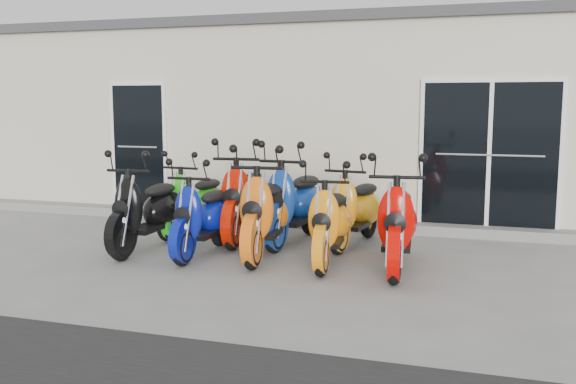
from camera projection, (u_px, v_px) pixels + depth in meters
name	position (u px, v px, depth m)	size (l,w,h in m)	color
ground	(274.00, 256.00, 8.28)	(80.00, 80.00, 0.00)	gray
building	(356.00, 120.00, 12.97)	(14.00, 6.00, 3.20)	beige
roof_cap	(357.00, 35.00, 12.74)	(14.20, 6.20, 0.16)	#3F3F42
front_step	(315.00, 222.00, 10.18)	(14.00, 0.40, 0.15)	gray
door_left	(139.00, 143.00, 11.10)	(1.07, 0.08, 2.22)	black
door_right	(489.00, 151.00, 9.38)	(2.02, 0.08, 2.22)	black
scooter_front_black	(146.00, 199.00, 8.50)	(0.68, 1.86, 1.37)	black
scooter_front_blue	(203.00, 206.00, 8.22)	(0.64, 1.75, 1.29)	#081587
scooter_front_orange_a	(266.00, 200.00, 8.14)	(0.72, 1.99, 1.47)	orange
scooter_front_orange_b	(330.00, 211.00, 7.77)	(0.65, 1.78, 1.32)	orange
scooter_front_red	(398.00, 210.00, 7.50)	(0.70, 1.93, 1.42)	#D20400
scooter_back_green	(195.00, 192.00, 9.53)	(0.63, 1.74, 1.28)	green
scooter_back_red	(245.00, 188.00, 9.13)	(0.73, 2.02, 1.49)	#BE1100
scooter_back_blue	(295.00, 191.00, 8.93)	(0.72, 1.99, 1.47)	navy
scooter_back_yellow	(356.00, 198.00, 8.78)	(0.65, 1.79, 1.32)	#F5A619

